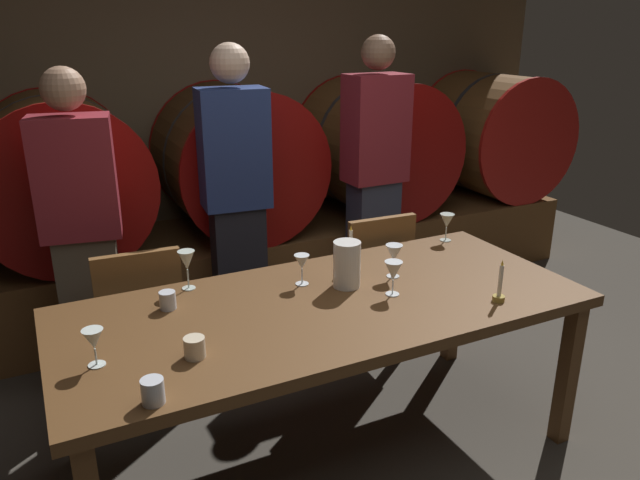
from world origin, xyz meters
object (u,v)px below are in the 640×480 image
(wine_glass_left, at_px, (187,261))
(wine_glass_far_right, at_px, (447,221))
(wine_barrel_left, at_px, (61,178))
(chair_right, at_px, (371,277))
(chair_left, at_px, (140,320))
(dining_table, at_px, (326,317))
(cup_center, at_px, (195,347))
(pitcher, at_px, (347,264))
(guest_right, at_px, (374,178))
(guest_left, at_px, (83,233))
(wine_barrel_center, at_px, (236,160))
(wine_barrel_far_right, at_px, (493,135))
(candle_right, at_px, (499,290))
(wine_glass_right, at_px, (394,254))
(wine_glass_far_left, at_px, (93,340))
(wine_barrel_right, at_px, (375,146))
(wine_glass_center_right, at_px, (393,272))
(guest_center, at_px, (236,198))
(cup_left, at_px, (153,391))
(candle_left, at_px, (350,256))
(cup_right, at_px, (168,300))
(wine_glass_center_left, at_px, (302,263))

(wine_glass_left, bearing_deg, wine_glass_far_right, 0.06)
(wine_barrel_left, distance_m, chair_right, 1.94)
(chair_left, height_order, wine_glass_left, wine_glass_left)
(dining_table, height_order, cup_center, cup_center)
(pitcher, bearing_deg, guest_right, 53.59)
(chair_right, bearing_deg, guest_left, -12.14)
(guest_left, relative_size, wine_glass_far_right, 11.23)
(wine_barrel_center, xyz_separation_m, dining_table, (-0.23, -1.78, -0.31))
(chair_right, bearing_deg, wine_barrel_left, -33.42)
(wine_barrel_far_right, bearing_deg, candle_right, -130.50)
(dining_table, height_order, wine_glass_left, wine_glass_left)
(guest_left, xyz_separation_m, wine_glass_right, (1.24, -0.96, 0.01))
(wine_barrel_center, distance_m, dining_table, 1.82)
(wine_barrel_center, height_order, pitcher, wine_barrel_center)
(dining_table, height_order, wine_glass_far_left, wine_glass_far_left)
(candle_right, relative_size, wine_glass_far_left, 1.37)
(wine_glass_far_right, relative_size, cup_center, 1.98)
(chair_right, relative_size, cup_center, 11.63)
(guest_left, xyz_separation_m, wine_glass_far_left, (-0.09, -1.16, -0.01))
(cup_center, bearing_deg, wine_glass_left, 77.20)
(wine_barrel_right, height_order, guest_left, guest_left)
(wine_barrel_center, height_order, guest_right, guest_right)
(wine_barrel_right, bearing_deg, wine_glass_center_right, -119.09)
(wine_barrel_far_right, xyz_separation_m, wine_glass_far_right, (-1.52, -1.38, -0.13))
(guest_center, distance_m, wine_glass_far_right, 1.20)
(cup_center, bearing_deg, wine_glass_center_right, 8.17)
(guest_right, distance_m, cup_left, 2.37)
(wine_barrel_left, height_order, candle_left, wine_barrel_left)
(pitcher, bearing_deg, dining_table, -145.77)
(wine_barrel_left, bearing_deg, dining_table, -63.88)
(pitcher, bearing_deg, wine_glass_far_right, 20.57)
(guest_left, bearing_deg, wine_glass_right, 151.89)
(wine_barrel_far_right, bearing_deg, chair_left, -161.37)
(cup_left, bearing_deg, wine_glass_far_right, 24.78)
(pitcher, bearing_deg, wine_glass_center_right, -51.18)
(wine_barrel_center, height_order, wine_glass_far_right, wine_barrel_center)
(wine_glass_center_right, relative_size, cup_right, 2.04)
(wine_barrel_right, distance_m, pitcher, 2.04)
(wine_barrel_left, xyz_separation_m, wine_glass_center_right, (1.16, -1.84, -0.13))
(wine_barrel_center, relative_size, candle_right, 5.24)
(chair_left, height_order, wine_glass_far_left, wine_glass_far_left)
(guest_left, xyz_separation_m, candle_left, (1.12, -0.78, -0.05))
(wine_glass_center_right, bearing_deg, wine_barrel_left, 122.33)
(wine_glass_center_right, relative_size, wine_glass_right, 0.98)
(wine_glass_far_left, xyz_separation_m, wine_glass_center_left, (0.92, 0.31, 0.01))
(candle_left, bearing_deg, wine_glass_center_right, -87.59)
(wine_barrel_left, xyz_separation_m, wine_barrel_right, (2.19, 0.00, 0.00))
(cup_left, bearing_deg, wine_barrel_right, 45.81)
(wine_glass_far_right, distance_m, cup_center, 1.65)
(pitcher, bearing_deg, wine_glass_far_left, -169.50)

